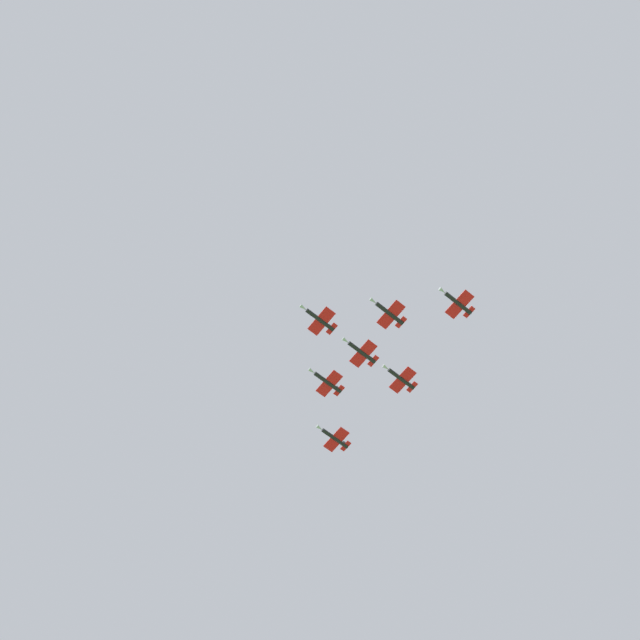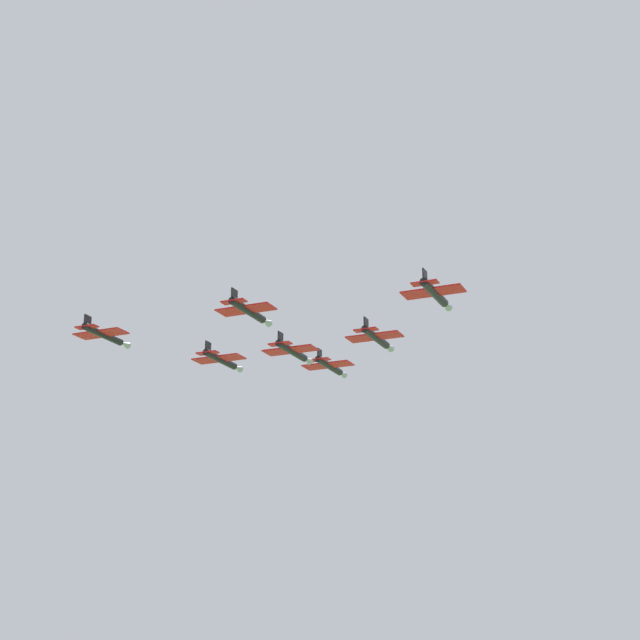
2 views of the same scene
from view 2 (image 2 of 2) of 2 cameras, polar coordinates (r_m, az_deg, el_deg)
jet_lead at (r=182.41m, az=0.58°, el=-2.74°), size 13.23×9.70×2.75m
jet_port_inner at (r=175.63m, az=-5.87°, el=-2.35°), size 13.23×9.70×2.75m
jet_starboard_inner at (r=163.56m, az=3.35°, el=-1.05°), size 13.23×9.70×2.75m
jet_port_outer at (r=167.52m, az=-1.64°, el=-1.85°), size 13.23×9.70×2.75m
jet_starboard_outer at (r=172.16m, az=-12.65°, el=-0.85°), size 13.23×9.70×2.75m
jet_center_rear at (r=145.84m, az=6.81°, el=1.58°), size 13.23×9.70×2.75m
jet_port_trail at (r=154.14m, az=-4.25°, el=0.55°), size 13.23×9.70×2.75m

